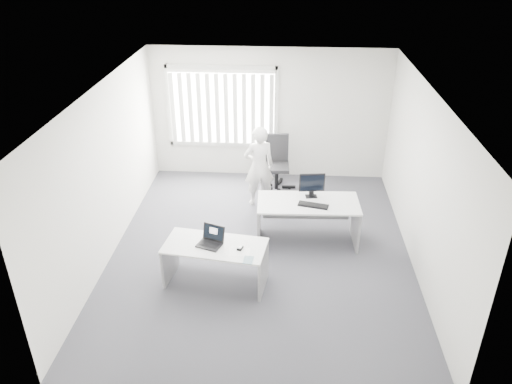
# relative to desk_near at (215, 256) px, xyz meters

# --- Properties ---
(ground) EXTENTS (6.00, 6.00, 0.00)m
(ground) POSITION_rel_desk_near_xyz_m (0.64, 0.91, -0.50)
(ground) COLOR #4C4B53
(ground) RESTS_ON ground
(wall_back) EXTENTS (5.00, 0.02, 2.80)m
(wall_back) POSITION_rel_desk_near_xyz_m (0.64, 3.91, 0.90)
(wall_back) COLOR silver
(wall_back) RESTS_ON ground
(wall_front) EXTENTS (5.00, 0.02, 2.80)m
(wall_front) POSITION_rel_desk_near_xyz_m (0.64, -2.09, 0.90)
(wall_front) COLOR silver
(wall_front) RESTS_ON ground
(wall_left) EXTENTS (0.02, 6.00, 2.80)m
(wall_left) POSITION_rel_desk_near_xyz_m (-1.86, 0.91, 0.90)
(wall_left) COLOR silver
(wall_left) RESTS_ON ground
(wall_right) EXTENTS (0.02, 6.00, 2.80)m
(wall_right) POSITION_rel_desk_near_xyz_m (3.14, 0.91, 0.90)
(wall_right) COLOR silver
(wall_right) RESTS_ON ground
(ceiling) EXTENTS (5.00, 6.00, 0.02)m
(ceiling) POSITION_rel_desk_near_xyz_m (0.64, 0.91, 2.30)
(ceiling) COLOR silver
(ceiling) RESTS_ON wall_back
(window) EXTENTS (2.32, 0.06, 1.76)m
(window) POSITION_rel_desk_near_xyz_m (-0.36, 3.87, 1.05)
(window) COLOR #BBBBB6
(window) RESTS_ON wall_back
(blinds) EXTENTS (2.20, 0.10, 1.50)m
(blinds) POSITION_rel_desk_near_xyz_m (-0.36, 3.81, 1.02)
(blinds) COLOR white
(blinds) RESTS_ON wall_back
(desk_near) EXTENTS (1.60, 0.92, 0.69)m
(desk_near) POSITION_rel_desk_near_xyz_m (0.00, 0.00, 0.00)
(desk_near) COLOR silver
(desk_near) RESTS_ON ground
(desk_far) EXTENTS (1.74, 0.87, 0.78)m
(desk_far) POSITION_rel_desk_near_xyz_m (1.42, 1.25, 0.06)
(desk_far) COLOR silver
(desk_far) RESTS_ON ground
(office_chair) EXTENTS (0.68, 0.68, 1.15)m
(office_chair) POSITION_rel_desk_near_xyz_m (0.83, 3.26, -0.14)
(office_chair) COLOR black
(office_chair) RESTS_ON ground
(person) EXTENTS (0.68, 0.55, 1.62)m
(person) POSITION_rel_desk_near_xyz_m (0.50, 2.56, 0.31)
(person) COLOR silver
(person) RESTS_ON ground
(laptop) EXTENTS (0.44, 0.41, 0.27)m
(laptop) POSITION_rel_desk_near_xyz_m (-0.08, -0.02, 0.33)
(laptop) COLOR black
(laptop) RESTS_ON desk_near
(paper_sheet) EXTENTS (0.31, 0.22, 0.00)m
(paper_sheet) POSITION_rel_desk_near_xyz_m (0.38, -0.16, 0.19)
(paper_sheet) COLOR white
(paper_sheet) RESTS_ON desk_near
(mouse) EXTENTS (0.10, 0.13, 0.05)m
(mouse) POSITION_rel_desk_near_xyz_m (0.39, -0.08, 0.22)
(mouse) COLOR #BBBBBD
(mouse) RESTS_ON paper_sheet
(booklet) EXTENTS (0.15, 0.20, 0.01)m
(booklet) POSITION_rel_desk_near_xyz_m (0.53, -0.35, 0.20)
(booklet) COLOR silver
(booklet) RESTS_ON desk_near
(keyboard) EXTENTS (0.53, 0.28, 0.02)m
(keyboard) POSITION_rel_desk_near_xyz_m (1.50, 1.13, 0.29)
(keyboard) COLOR black
(keyboard) RESTS_ON desk_far
(monitor) EXTENTS (0.45, 0.18, 0.44)m
(monitor) POSITION_rel_desk_near_xyz_m (1.47, 1.45, 0.50)
(monitor) COLOR black
(monitor) RESTS_ON desk_far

